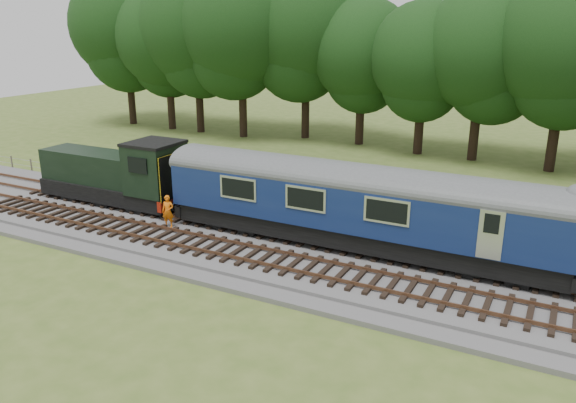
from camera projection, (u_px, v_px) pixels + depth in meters
The scene contains 9 objects.
ground at pixel (282, 253), 25.32m from camera, with size 120.00×120.00×0.00m, color #486123.
ballast at pixel (282, 250), 25.27m from camera, with size 70.00×7.00×0.35m, color #4C4C4F.
track_north at pixel (296, 235), 26.38m from camera, with size 67.20×2.40×0.21m.
track_south at pixel (265, 258), 23.84m from camera, with size 67.20×2.40×0.21m.
fence at pixel (323, 223), 29.12m from camera, with size 64.00×0.12×1.00m, color #6B6054, non-canonical shape.
tree_line at pixel (414, 155), 43.91m from camera, with size 70.00×8.00×18.00m, color black, non-canonical shape.
dmu_railcar at pixel (357, 199), 24.42m from camera, with size 18.05×2.86×3.88m.
shunter_loco at pixel (117, 175), 30.72m from camera, with size 8.91×2.60×3.38m.
worker at pixel (168, 211), 27.36m from camera, with size 0.59×0.39×1.61m, color orange.
Camera 1 is at (11.01, -20.64, 9.98)m, focal length 35.00 mm.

